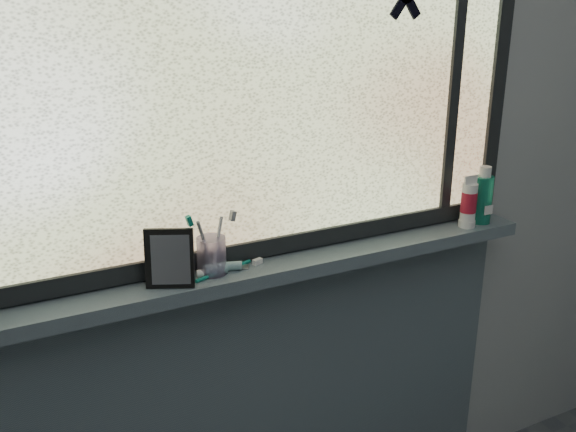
% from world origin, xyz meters
% --- Properties ---
extents(wall_back, '(3.00, 0.01, 2.50)m').
position_xyz_m(wall_back, '(0.00, 1.30, 1.25)').
color(wall_back, '#9EA3A8').
rests_on(wall_back, ground).
extents(windowsill, '(1.62, 0.14, 0.04)m').
position_xyz_m(windowsill, '(0.00, 1.23, 1.00)').
color(windowsill, '#4B5A65').
rests_on(windowsill, wall_back).
extents(sill_apron, '(1.62, 0.02, 0.98)m').
position_xyz_m(sill_apron, '(0.00, 1.29, 0.49)').
color(sill_apron, '#4B5A65').
rests_on(sill_apron, floor).
extents(window_pane, '(1.50, 0.01, 1.00)m').
position_xyz_m(window_pane, '(0.00, 1.28, 1.53)').
color(window_pane, silver).
rests_on(window_pane, wall_back).
extents(frame_bottom, '(1.60, 0.03, 0.05)m').
position_xyz_m(frame_bottom, '(0.00, 1.28, 1.05)').
color(frame_bottom, black).
rests_on(frame_bottom, windowsill).
extents(frame_right, '(0.05, 0.03, 1.10)m').
position_xyz_m(frame_right, '(0.78, 1.28, 1.53)').
color(frame_right, black).
rests_on(frame_right, wall_back).
extents(frame_mullion, '(0.03, 0.03, 1.00)m').
position_xyz_m(frame_mullion, '(0.60, 1.28, 1.53)').
color(frame_mullion, black).
rests_on(frame_mullion, wall_back).
extents(vanity_mirror, '(0.14, 0.11, 0.15)m').
position_xyz_m(vanity_mirror, '(-0.33, 1.21, 1.10)').
color(vanity_mirror, black).
rests_on(vanity_mirror, windowsill).
extents(toothpaste_tube, '(0.19, 0.08, 0.03)m').
position_xyz_m(toothpaste_tube, '(-0.18, 1.23, 1.04)').
color(toothpaste_tube, silver).
rests_on(toothpaste_tube, windowsill).
extents(toothbrush_cup, '(0.08, 0.08, 0.10)m').
position_xyz_m(toothbrush_cup, '(-0.21, 1.24, 1.07)').
color(toothbrush_cup, '#AE9CCE').
rests_on(toothbrush_cup, windowsill).
extents(toothbrush_lying, '(0.22, 0.09, 0.02)m').
position_xyz_m(toothbrush_lying, '(-0.18, 1.23, 1.03)').
color(toothbrush_lying, '#0D7867').
rests_on(toothbrush_lying, windowsill).
extents(mouthwash_bottle, '(0.07, 0.07, 0.15)m').
position_xyz_m(mouthwash_bottle, '(0.71, 1.22, 1.11)').
color(mouthwash_bottle, '#1E9F7F').
rests_on(mouthwash_bottle, windowsill).
extents(cream_tube, '(0.06, 0.06, 0.12)m').
position_xyz_m(cream_tube, '(0.64, 1.21, 1.11)').
color(cream_tube, silver).
rests_on(cream_tube, windowsill).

